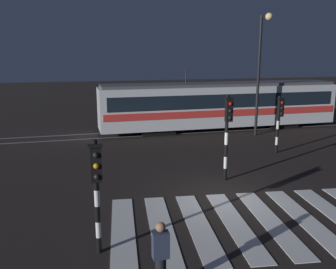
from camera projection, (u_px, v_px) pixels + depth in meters
ground_plane at (224, 196)px, 13.67m from camera, size 120.00×120.00×0.00m
rail_near at (158, 135)px, 23.88m from camera, size 80.00×0.12×0.03m
rail_far at (153, 130)px, 25.24m from camera, size 80.00×0.12×0.03m
crosswalk_zebra at (253, 222)px, 11.54m from camera, size 9.35×5.84×0.02m
traffic_light_corner_near_left at (96, 181)px, 9.29m from camera, size 0.36×0.42×3.10m
traffic_light_corner_far_right at (279, 116)px, 19.14m from camera, size 0.36×0.42×3.05m
traffic_light_median_centre at (228, 125)px, 14.83m from camera, size 0.36×0.42×3.58m
street_lamp_trackside_right at (261, 61)px, 22.67m from camera, size 0.44×1.21×7.54m
tram at (220, 105)px, 25.32m from camera, size 16.77×2.58×4.15m
pedestrian_waiting_at_kerb at (161, 258)px, 7.94m from camera, size 0.36×0.24×1.71m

